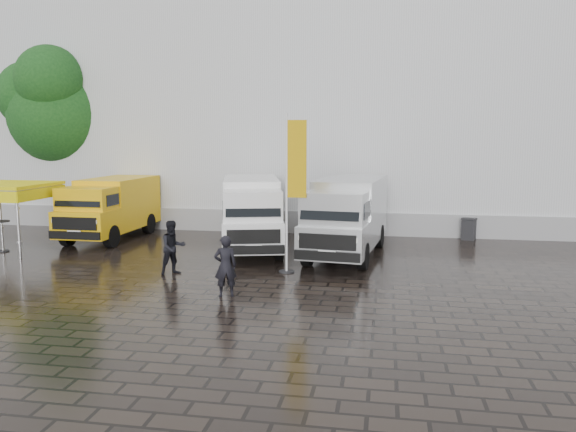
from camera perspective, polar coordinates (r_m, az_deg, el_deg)
name	(u,v)px	position (r m, az deg, el deg)	size (l,w,h in m)	color
ground	(285,277)	(17.52, -0.28, -6.18)	(120.00, 120.00, 0.00)	black
exhibition_hall	(370,107)	(32.77, 8.31, 10.90)	(44.00, 16.00, 12.00)	silver
hall_plinth	(362,224)	(24.97, 7.50, -0.80)	(44.00, 0.15, 1.00)	gray
van_yellow	(110,209)	(24.86, -17.59, 0.66)	(2.13, 5.53, 2.55)	yellow
van_white	(252,215)	(21.49, -3.72, 0.12)	(2.08, 6.23, 2.70)	white
van_silver	(347,218)	(20.45, 5.99, -0.21)	(2.13, 6.39, 2.77)	silver
canopy_tent	(6,188)	(23.83, -26.77, 2.57)	(3.04, 3.04, 2.56)	silver
flagpole	(292,185)	(17.62, 0.44, 3.17)	(0.88, 0.50, 5.02)	black
tree	(60,109)	(30.48, -22.17, 10.07)	(4.95, 4.95, 8.88)	black
cocktail_table	(2,236)	(23.76, -27.04, -1.84)	(0.60, 0.60, 1.18)	black
wheelie_bin	(469,229)	(24.84, 17.89, -1.25)	(0.56, 0.56, 0.93)	black
person_front	(225,266)	(15.29, -6.37, -5.08)	(0.61, 0.40, 1.68)	black
person_tent	(173,248)	(18.02, -11.61, -3.15)	(0.83, 0.65, 1.71)	black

